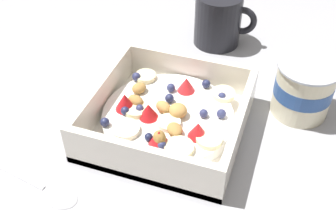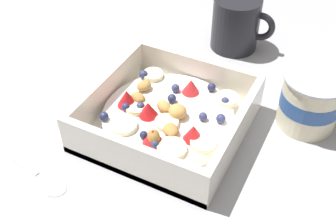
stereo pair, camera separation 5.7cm
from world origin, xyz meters
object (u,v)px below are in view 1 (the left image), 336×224
at_px(yogurt_cup, 303,89).
at_px(coffee_mug, 217,19).
at_px(spoon, 42,186).
at_px(fruit_bowl, 167,118).

bearing_deg(yogurt_cup, coffee_mug, -131.30).
height_order(yogurt_cup, coffee_mug, coffee_mug).
distance_m(spoon, yogurt_cup, 0.37).
distance_m(yogurt_cup, coffee_mug, 0.21).
bearing_deg(coffee_mug, yogurt_cup, 48.70).
relative_size(fruit_bowl, coffee_mug, 1.85).
xyz_separation_m(spoon, coffee_mug, (-0.39, 0.12, 0.04)).
height_order(spoon, yogurt_cup, yogurt_cup).
xyz_separation_m(spoon, yogurt_cup, (-0.25, 0.28, 0.04)).
bearing_deg(spoon, yogurt_cup, 131.69).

